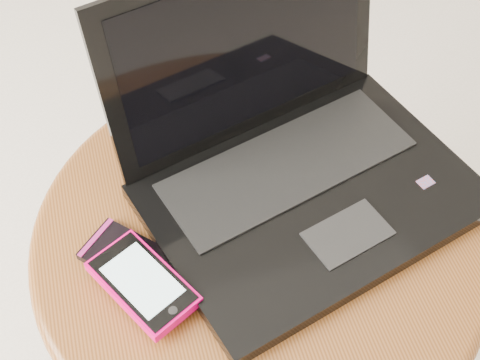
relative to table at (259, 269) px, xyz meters
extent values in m
cylinder|color=#512D0E|center=(0.00, 0.00, -0.13)|extent=(0.09, 0.09, 0.39)
cylinder|color=#5F3211|center=(0.00, 0.00, 0.08)|extent=(0.53, 0.53, 0.03)
torus|color=#5F3211|center=(0.00, 0.00, 0.08)|extent=(0.56, 0.56, 0.03)
cube|color=black|center=(0.07, 0.02, 0.10)|extent=(0.45, 0.36, 0.02)
cube|color=black|center=(0.06, 0.07, 0.12)|extent=(0.34, 0.20, 0.00)
cube|color=black|center=(0.09, -0.05, 0.12)|extent=(0.11, 0.08, 0.00)
cube|color=red|center=(0.21, 0.00, 0.11)|extent=(0.02, 0.02, 0.00)
cube|color=black|center=(0.03, 0.17, 0.23)|extent=(0.37, 0.15, 0.23)
cube|color=black|center=(0.03, 0.16, 0.23)|extent=(0.33, 0.13, 0.20)
cube|color=black|center=(-0.16, -0.01, 0.10)|extent=(0.12, 0.13, 0.01)
cube|color=#A21E6E|center=(-0.19, 0.03, 0.11)|extent=(0.05, 0.05, 0.00)
cube|color=#E70066|center=(-0.15, -0.05, 0.11)|extent=(0.12, 0.14, 0.01)
cube|color=black|center=(-0.15, -0.05, 0.12)|extent=(0.11, 0.13, 0.00)
cube|color=silver|center=(-0.15, -0.05, 0.12)|extent=(0.09, 0.10, 0.00)
cylinder|color=black|center=(-0.13, -0.09, 0.12)|extent=(0.01, 0.01, 0.00)
camera|label=1|loc=(-0.15, -0.44, 0.76)|focal=50.05mm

